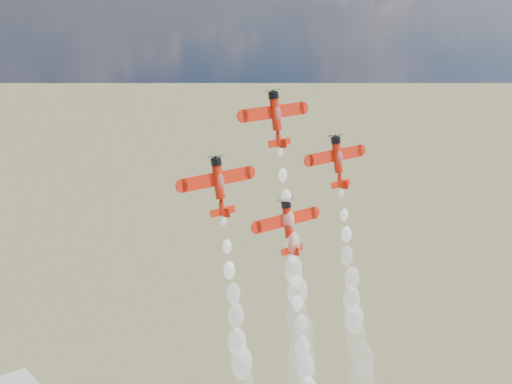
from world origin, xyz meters
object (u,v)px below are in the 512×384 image
object	(u,v)px
plane_slot	(288,225)
plane_right	(338,160)
plane_lead	(276,117)
plane_left	(219,185)

from	to	relation	value
plane_slot	plane_right	bearing A→B (deg)	7.62
plane_lead	plane_slot	bearing A→B (deg)	-90.00
plane_right	plane_left	bearing A→B (deg)	180.00
plane_left	plane_slot	size ratio (longest dim) A/B	1.00
plane_right	plane_slot	world-z (taller)	plane_right
plane_right	plane_slot	xyz separation A→B (m)	(-14.00, -1.87, -9.62)
plane_left	plane_right	world-z (taller)	same
plane_lead	plane_left	distance (m)	17.09
plane_right	plane_slot	distance (m)	17.09
plane_lead	plane_left	xyz separation A→B (m)	(-14.00, -1.87, -9.62)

